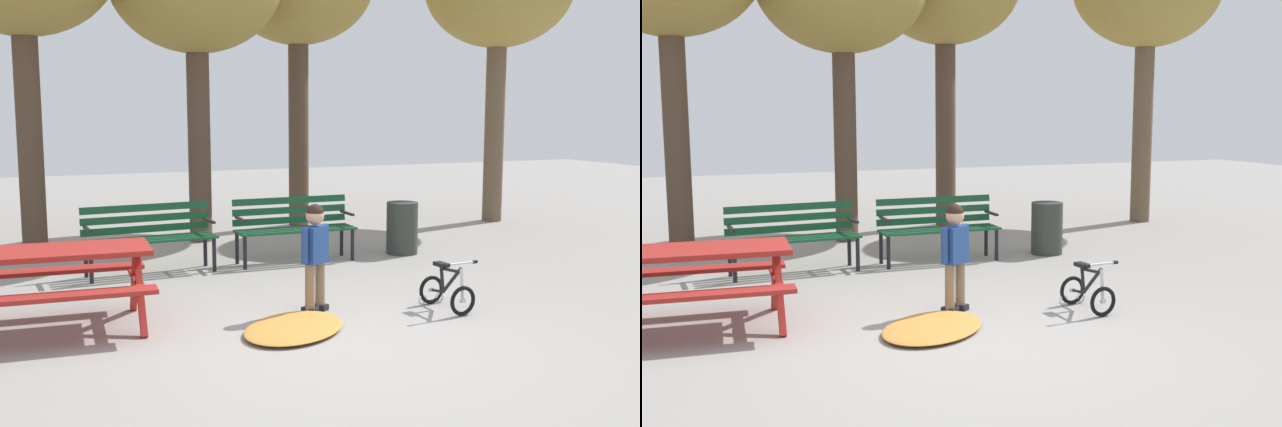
% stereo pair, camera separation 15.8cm
% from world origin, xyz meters
% --- Properties ---
extents(ground, '(36.00, 36.00, 0.00)m').
position_xyz_m(ground, '(0.00, 0.00, 0.00)').
color(ground, gray).
extents(picnic_table, '(1.87, 1.44, 0.79)m').
position_xyz_m(picnic_table, '(-2.24, 1.30, 0.59)').
color(picnic_table, maroon).
rests_on(picnic_table, ground).
extents(park_bench_far_left, '(1.63, 0.56, 0.85)m').
position_xyz_m(park_bench_far_left, '(-0.97, 3.43, 0.51)').
color(park_bench_far_left, '#144728').
rests_on(park_bench_far_left, ground).
extents(park_bench_left, '(1.60, 0.47, 0.85)m').
position_xyz_m(park_bench_left, '(0.94, 3.44, 0.51)').
color(park_bench_left, '#144728').
rests_on(park_bench_left, ground).
extents(child_standing, '(0.37, 0.28, 1.09)m').
position_xyz_m(child_standing, '(0.25, 0.99, 0.65)').
color(child_standing, '#7F664C').
rests_on(child_standing, ground).
extents(kids_bicycle, '(0.41, 0.59, 0.54)m').
position_xyz_m(kids_bicycle, '(1.51, 0.55, 0.20)').
color(kids_bicycle, black).
rests_on(kids_bicycle, ground).
extents(leaf_pile, '(1.43, 1.42, 0.07)m').
position_xyz_m(leaf_pile, '(-0.19, 0.44, 0.04)').
color(leaf_pile, '#C68438').
rests_on(leaf_pile, ground).
extents(trash_bin, '(0.44, 0.44, 0.73)m').
position_xyz_m(trash_bin, '(2.54, 3.35, 0.36)').
color(trash_bin, '#2D332D').
rests_on(trash_bin, ground).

